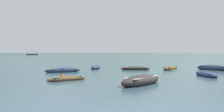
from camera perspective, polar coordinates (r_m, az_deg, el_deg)
ground_plane at (r=1507.57m, az=-2.66°, el=0.79°), size 6000.00×6000.00×0.00m
mountain_2 at (r=2213.59m, az=-24.13°, el=7.48°), size 1738.52×1738.52×519.78m
mountain_3 at (r=1981.24m, az=4.35°, el=8.75°), size 1834.14×1834.14×547.71m
rowboat_0 at (r=22.32m, az=21.24°, el=-4.07°), size 1.10×3.52×0.50m
rowboat_1 at (r=28.68m, az=5.49°, el=-2.93°), size 3.53×1.37×0.50m
rowboat_2 at (r=25.78m, az=-11.45°, el=-3.32°), size 3.83×2.44×0.57m
rowboat_3 at (r=18.12m, az=-10.51°, el=-5.24°), size 3.05×2.45×0.42m
rowboat_4 at (r=30.97m, az=-3.84°, el=-2.65°), size 1.49×3.81×0.50m
rowboat_5 at (r=30.69m, az=22.80°, el=-2.60°), size 3.59×4.53×0.76m
rowboat_6 at (r=15.83m, az=6.89°, el=-5.74°), size 3.72×4.14×0.76m
rowboat_7 at (r=29.92m, az=13.54°, el=-2.77°), size 3.05×3.60×0.54m
ferry_0 at (r=196.47m, az=-18.23°, el=0.36°), size 8.65×4.08×2.54m
mooring_buoy at (r=20.55m, az=-11.63°, el=-4.64°), size 0.36×0.36×0.89m
weed_patch_0 at (r=29.41m, az=14.10°, el=-3.17°), size 1.70×2.15×0.14m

